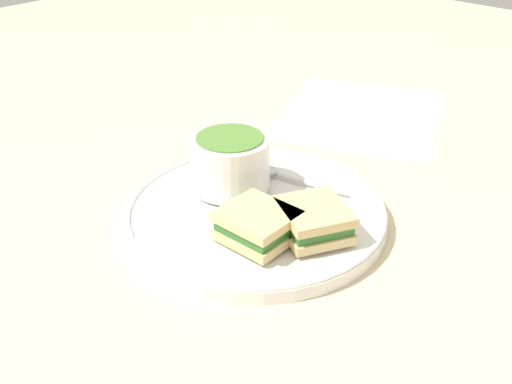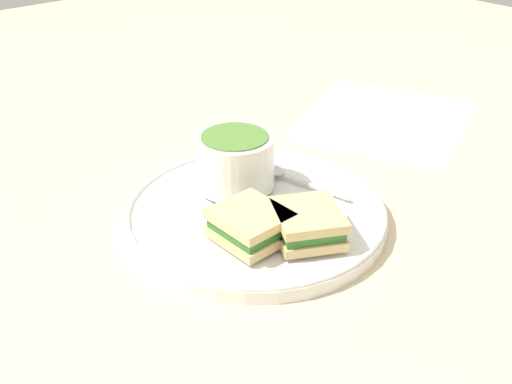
# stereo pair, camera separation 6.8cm
# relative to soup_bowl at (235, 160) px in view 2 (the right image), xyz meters

# --- Properties ---
(ground_plane) EXTENTS (2.40, 2.40, 0.00)m
(ground_plane) POSITION_rel_soup_bowl_xyz_m (-0.05, 0.01, -0.05)
(ground_plane) COLOR beige
(plate) EXTENTS (0.30, 0.30, 0.02)m
(plate) POSITION_rel_soup_bowl_xyz_m (-0.05, 0.01, -0.04)
(plate) COLOR white
(plate) RESTS_ON ground_plane
(soup_bowl) EXTENTS (0.09, 0.09, 0.07)m
(soup_bowl) POSITION_rel_soup_bowl_xyz_m (0.00, 0.00, 0.00)
(soup_bowl) COLOR white
(soup_bowl) RESTS_ON plate
(spoon) EXTENTS (0.13, 0.04, 0.01)m
(spoon) POSITION_rel_soup_bowl_xyz_m (-0.02, -0.06, -0.03)
(spoon) COLOR silver
(spoon) RESTS_ON plate
(sandwich_half_near) EXTENTS (0.07, 0.07, 0.03)m
(sandwich_half_near) POSITION_rel_soup_bowl_xyz_m (-0.10, 0.06, -0.02)
(sandwich_half_near) COLOR #DBBC7F
(sandwich_half_near) RESTS_ON plate
(sandwich_half_far) EXTENTS (0.10, 0.09, 0.03)m
(sandwich_half_far) POSITION_rel_soup_bowl_xyz_m (-0.14, 0.01, -0.02)
(sandwich_half_far) COLOR #DBBC7F
(sandwich_half_far) RESTS_ON plate
(menu_sheet) EXTENTS (0.33, 0.35, 0.00)m
(menu_sheet) POSITION_rel_soup_bowl_xyz_m (0.03, -0.33, -0.05)
(menu_sheet) COLOR white
(menu_sheet) RESTS_ON ground_plane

